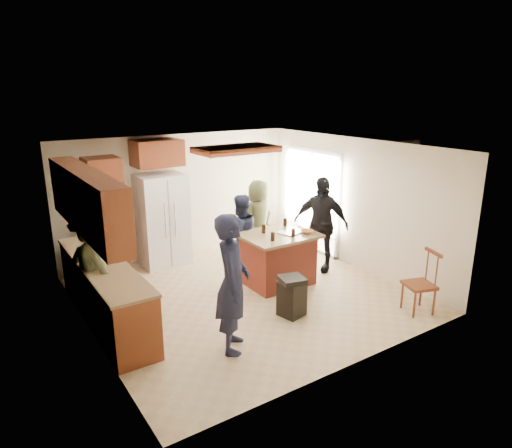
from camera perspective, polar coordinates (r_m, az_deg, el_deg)
room_shell at (r=11.45m, az=12.83°, el=3.54°), size 8.00×5.20×5.00m
person_front_left at (r=5.96m, az=-2.98°, el=-7.43°), size 0.79×0.85×1.88m
person_behind_left at (r=8.38m, az=-2.00°, el=-1.47°), size 0.76×0.47×1.54m
person_behind_right at (r=9.45m, az=0.34°, el=0.78°), size 0.88×0.68×1.59m
person_side_right at (r=8.71m, az=8.07°, el=0.01°), size 1.03×1.19×1.82m
person_counter at (r=6.99m, az=-19.39°, el=-5.22°), size 0.88×1.25×1.77m
left_cabinetry at (r=7.03m, az=-19.09°, el=-4.42°), size 0.64×3.00×2.30m
back_wall_units at (r=8.81m, az=-16.70°, el=2.83°), size 1.80×0.60×2.45m
refrigerator at (r=9.10m, az=-11.61°, el=0.50°), size 0.90×0.76×1.80m
kitchen_island at (r=8.12m, az=2.75°, el=-4.30°), size 1.28×1.03×0.93m
island_items at (r=8.02m, az=4.48°, el=-0.88°), size 0.91×0.74×0.15m
trash_bin at (r=7.08m, az=4.50°, el=-8.96°), size 0.43×0.43×0.63m
spindle_chair at (r=7.55m, az=19.87°, el=-7.15°), size 0.53×0.53×0.99m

